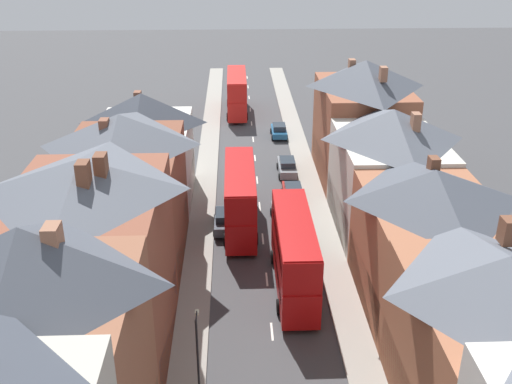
{
  "coord_description": "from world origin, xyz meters",
  "views": [
    {
      "loc": [
        -2.15,
        -12.61,
        23.86
      ],
      "look_at": [
        -0.37,
        35.01,
        1.91
      ],
      "focal_mm": 42.0,
      "sensor_mm": 36.0,
      "label": 1
    }
  ],
  "objects_px": {
    "double_decker_bus_far_approaching": "(294,253)",
    "car_mid_black": "(279,130)",
    "car_near_blue": "(282,213)",
    "car_near_silver": "(302,235)",
    "street_lamp": "(198,354)",
    "double_decker_bus_mid_street": "(237,93)",
    "car_far_grey": "(293,193)",
    "car_mid_white": "(225,220)",
    "double_decker_bus_lead": "(240,197)",
    "car_parked_left_a": "(287,166)"
  },
  "relations": [
    {
      "from": "double_decker_bus_far_approaching",
      "to": "car_mid_black",
      "type": "relative_size",
      "value": 2.69
    },
    {
      "from": "car_near_blue",
      "to": "car_near_silver",
      "type": "bearing_deg",
      "value": -71.16
    },
    {
      "from": "car_near_silver",
      "to": "street_lamp",
      "type": "bearing_deg",
      "value": -113.34
    },
    {
      "from": "car_near_silver",
      "to": "double_decker_bus_mid_street",
      "type": "bearing_deg",
      "value": 97.92
    },
    {
      "from": "car_near_silver",
      "to": "car_far_grey",
      "type": "distance_m",
      "value": 7.85
    },
    {
      "from": "street_lamp",
      "to": "double_decker_bus_mid_street",
      "type": "bearing_deg",
      "value": 87.33
    },
    {
      "from": "car_near_blue",
      "to": "car_mid_black",
      "type": "height_order",
      "value": "car_near_blue"
    },
    {
      "from": "car_mid_white",
      "to": "double_decker_bus_lead",
      "type": "bearing_deg",
      "value": 12.37
    },
    {
      "from": "street_lamp",
      "to": "car_mid_white",
      "type": "bearing_deg",
      "value": 86.67
    },
    {
      "from": "car_mid_white",
      "to": "car_near_blue",
      "type": "bearing_deg",
      "value": 12.64
    },
    {
      "from": "car_parked_left_a",
      "to": "car_mid_black",
      "type": "height_order",
      "value": "car_parked_left_a"
    },
    {
      "from": "double_decker_bus_mid_street",
      "to": "car_near_blue",
      "type": "bearing_deg",
      "value": -83.45
    },
    {
      "from": "double_decker_bus_mid_street",
      "to": "car_far_grey",
      "type": "bearing_deg",
      "value": -79.85
    },
    {
      "from": "car_mid_black",
      "to": "car_far_grey",
      "type": "xyz_separation_m",
      "value": [
        0.0,
        -17.8,
        0.03
      ]
    },
    {
      "from": "street_lamp",
      "to": "car_mid_black",
      "type": "bearing_deg",
      "value": 80.23
    },
    {
      "from": "car_near_blue",
      "to": "car_mid_white",
      "type": "bearing_deg",
      "value": -167.36
    },
    {
      "from": "double_decker_bus_lead",
      "to": "street_lamp",
      "type": "relative_size",
      "value": 1.96
    },
    {
      "from": "double_decker_bus_lead",
      "to": "double_decker_bus_far_approaching",
      "type": "distance_m",
      "value": 9.87
    },
    {
      "from": "car_mid_white",
      "to": "double_decker_bus_mid_street",
      "type": "bearing_deg",
      "value": 87.73
    },
    {
      "from": "double_decker_bus_far_approaching",
      "to": "double_decker_bus_lead",
      "type": "bearing_deg",
      "value": 111.39
    },
    {
      "from": "car_near_blue",
      "to": "car_mid_white",
      "type": "height_order",
      "value": "car_mid_white"
    },
    {
      "from": "car_mid_black",
      "to": "street_lamp",
      "type": "xyz_separation_m",
      "value": [
        -7.35,
        -42.68,
        2.44
      ]
    },
    {
      "from": "double_decker_bus_far_approaching",
      "to": "car_near_blue",
      "type": "distance_m",
      "value": 10.21
    },
    {
      "from": "double_decker_bus_lead",
      "to": "street_lamp",
      "type": "height_order",
      "value": "street_lamp"
    },
    {
      "from": "car_near_blue",
      "to": "street_lamp",
      "type": "distance_m",
      "value": 21.84
    },
    {
      "from": "car_near_blue",
      "to": "street_lamp",
      "type": "bearing_deg",
      "value": -106.18
    },
    {
      "from": "double_decker_bus_mid_street",
      "to": "car_mid_white",
      "type": "distance_m",
      "value": 32.64
    },
    {
      "from": "car_near_blue",
      "to": "double_decker_bus_lead",
      "type": "bearing_deg",
      "value": -167.26
    },
    {
      "from": "double_decker_bus_far_approaching",
      "to": "car_far_grey",
      "type": "relative_size",
      "value": 2.37
    },
    {
      "from": "double_decker_bus_mid_street",
      "to": "car_near_silver",
      "type": "xyz_separation_m",
      "value": [
        4.91,
        -35.27,
        -2.02
      ]
    },
    {
      "from": "car_near_silver",
      "to": "car_parked_left_a",
      "type": "relative_size",
      "value": 0.97
    },
    {
      "from": "double_decker_bus_mid_street",
      "to": "double_decker_bus_far_approaching",
      "type": "relative_size",
      "value": 1.0
    },
    {
      "from": "car_near_blue",
      "to": "car_near_silver",
      "type": "xyz_separation_m",
      "value": [
        1.3,
        -3.81,
        -0.02
      ]
    },
    {
      "from": "car_mid_white",
      "to": "street_lamp",
      "type": "distance_m",
      "value": 19.92
    },
    {
      "from": "double_decker_bus_mid_street",
      "to": "car_mid_white",
      "type": "xyz_separation_m",
      "value": [
        -1.29,
        -32.56,
        -1.98
      ]
    },
    {
      "from": "car_near_blue",
      "to": "car_parked_left_a",
      "type": "bearing_deg",
      "value": 82.94
    },
    {
      "from": "car_far_grey",
      "to": "street_lamp",
      "type": "relative_size",
      "value": 0.83
    },
    {
      "from": "double_decker_bus_mid_street",
      "to": "car_far_grey",
      "type": "height_order",
      "value": "double_decker_bus_mid_street"
    },
    {
      "from": "double_decker_bus_far_approaching",
      "to": "car_far_grey",
      "type": "xyz_separation_m",
      "value": [
        1.31,
        14.05,
        -1.99
      ]
    },
    {
      "from": "street_lamp",
      "to": "double_decker_bus_far_approaching",
      "type": "bearing_deg",
      "value": 60.86
    },
    {
      "from": "car_parked_left_a",
      "to": "car_mid_black",
      "type": "xyz_separation_m",
      "value": [
        -0.0,
        11.34,
        -0.04
      ]
    },
    {
      "from": "double_decker_bus_mid_street",
      "to": "car_mid_black",
      "type": "distance_m",
      "value": 10.99
    },
    {
      "from": "double_decker_bus_lead",
      "to": "car_near_blue",
      "type": "bearing_deg",
      "value": 12.74
    },
    {
      "from": "car_parked_left_a",
      "to": "car_far_grey",
      "type": "distance_m",
      "value": 6.45
    },
    {
      "from": "double_decker_bus_mid_street",
      "to": "double_decker_bus_far_approaching",
      "type": "xyz_separation_m",
      "value": [
        3.6,
        -41.46,
        0.0
      ]
    },
    {
      "from": "car_mid_black",
      "to": "car_parked_left_a",
      "type": "bearing_deg",
      "value": -90.0
    },
    {
      "from": "car_mid_black",
      "to": "car_far_grey",
      "type": "bearing_deg",
      "value": -90.0
    },
    {
      "from": "car_mid_black",
      "to": "double_decker_bus_mid_street",
      "type": "bearing_deg",
      "value": 117.03
    },
    {
      "from": "double_decker_bus_mid_street",
      "to": "double_decker_bus_lead",
      "type": "bearing_deg",
      "value": -90.0
    },
    {
      "from": "double_decker_bus_lead",
      "to": "car_near_silver",
      "type": "relative_size",
      "value": 2.45
    }
  ]
}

